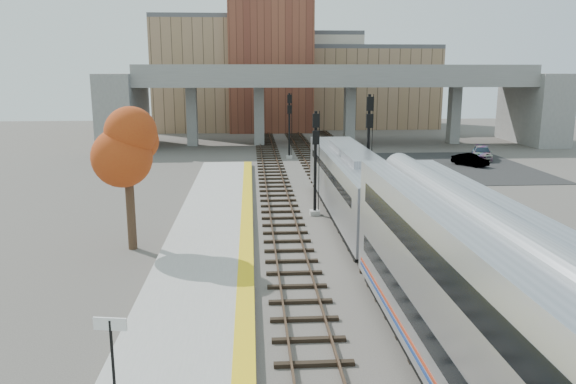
{
  "coord_description": "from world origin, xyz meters",
  "views": [
    {
      "loc": [
        -5.06,
        -22.93,
        8.92
      ],
      "look_at": [
        -3.09,
        6.44,
        2.5
      ],
      "focal_mm": 35.0,
      "sensor_mm": 36.0,
      "label": 1
    }
  ],
  "objects_px": {
    "signal_mast_mid": "(368,148)",
    "tree": "(127,145)",
    "signal_mast_near": "(315,166)",
    "car_a": "(431,170)",
    "coach": "(548,373)",
    "signal_mast_far": "(289,127)",
    "car_b": "(470,160)",
    "car_c": "(482,153)",
    "locomotive": "(352,183)"
  },
  "relations": [
    {
      "from": "signal_mast_mid",
      "to": "tree",
      "type": "distance_m",
      "value": 17.37
    },
    {
      "from": "signal_mast_near",
      "to": "tree",
      "type": "height_order",
      "value": "tree"
    },
    {
      "from": "car_a",
      "to": "coach",
      "type": "bearing_deg",
      "value": -89.16
    },
    {
      "from": "signal_mast_mid",
      "to": "signal_mast_far",
      "type": "xyz_separation_m",
      "value": [
        -4.1,
        19.23,
        -0.48
      ]
    },
    {
      "from": "signal_mast_mid",
      "to": "car_b",
      "type": "relative_size",
      "value": 2.11
    },
    {
      "from": "car_a",
      "to": "car_c",
      "type": "distance_m",
      "value": 12.07
    },
    {
      "from": "signal_mast_near",
      "to": "tree",
      "type": "distance_m",
      "value": 11.92
    },
    {
      "from": "signal_mast_near",
      "to": "signal_mast_mid",
      "type": "height_order",
      "value": "signal_mast_mid"
    },
    {
      "from": "locomotive",
      "to": "car_c",
      "type": "bearing_deg",
      "value": 51.84
    },
    {
      "from": "coach",
      "to": "car_a",
      "type": "xyz_separation_m",
      "value": [
        9.11,
        35.59,
        -2.14
      ]
    },
    {
      "from": "locomotive",
      "to": "signal_mast_far",
      "type": "bearing_deg",
      "value": 94.95
    },
    {
      "from": "car_c",
      "to": "locomotive",
      "type": "bearing_deg",
      "value": -108.95
    },
    {
      "from": "locomotive",
      "to": "car_b",
      "type": "height_order",
      "value": "locomotive"
    },
    {
      "from": "coach",
      "to": "car_c",
      "type": "xyz_separation_m",
      "value": [
        17.23,
        44.53,
        -2.09
      ]
    },
    {
      "from": "car_c",
      "to": "signal_mast_near",
      "type": "bearing_deg",
      "value": -113.68
    },
    {
      "from": "signal_mast_mid",
      "to": "signal_mast_far",
      "type": "distance_m",
      "value": 19.67
    },
    {
      "from": "signal_mast_near",
      "to": "car_a",
      "type": "distance_m",
      "value": 16.51
    },
    {
      "from": "coach",
      "to": "car_b",
      "type": "bearing_deg",
      "value": 70.36
    },
    {
      "from": "locomotive",
      "to": "car_b",
      "type": "xyz_separation_m",
      "value": [
        14.61,
        18.35,
        -1.67
      ]
    },
    {
      "from": "locomotive",
      "to": "car_c",
      "type": "height_order",
      "value": "locomotive"
    },
    {
      "from": "signal_mast_mid",
      "to": "car_b",
      "type": "height_order",
      "value": "signal_mast_mid"
    },
    {
      "from": "signal_mast_near",
      "to": "tree",
      "type": "xyz_separation_m",
      "value": [
        -10.02,
        -6.07,
        2.21
      ]
    },
    {
      "from": "signal_mast_far",
      "to": "tree",
      "type": "distance_m",
      "value": 30.95
    },
    {
      "from": "locomotive",
      "to": "tree",
      "type": "bearing_deg",
      "value": -157.78
    },
    {
      "from": "coach",
      "to": "signal_mast_near",
      "type": "distance_m",
      "value": 23.82
    },
    {
      "from": "car_b",
      "to": "tree",
      "type": "bearing_deg",
      "value": -173.15
    },
    {
      "from": "locomotive",
      "to": "car_c",
      "type": "xyz_separation_m",
      "value": [
        17.23,
        21.92,
        -1.58
      ]
    },
    {
      "from": "coach",
      "to": "signal_mast_far",
      "type": "distance_m",
      "value": 46.92
    },
    {
      "from": "signal_mast_mid",
      "to": "signal_mast_far",
      "type": "relative_size",
      "value": 1.11
    },
    {
      "from": "signal_mast_far",
      "to": "locomotive",
      "type": "bearing_deg",
      "value": -85.05
    },
    {
      "from": "signal_mast_mid",
      "to": "car_c",
      "type": "xyz_separation_m",
      "value": [
        15.23,
        16.89,
        -2.98
      ]
    },
    {
      "from": "signal_mast_mid",
      "to": "tree",
      "type": "height_order",
      "value": "signal_mast_mid"
    },
    {
      "from": "car_b",
      "to": "car_c",
      "type": "distance_m",
      "value": 4.43
    },
    {
      "from": "signal_mast_near",
      "to": "signal_mast_far",
      "type": "xyz_separation_m",
      "value": [
        0.0,
        23.14,
        0.1
      ]
    },
    {
      "from": "signal_mast_far",
      "to": "car_a",
      "type": "relative_size",
      "value": 1.83
    },
    {
      "from": "tree",
      "to": "car_c",
      "type": "relative_size",
      "value": 1.57
    },
    {
      "from": "car_a",
      "to": "car_c",
      "type": "height_order",
      "value": "car_c"
    },
    {
      "from": "tree",
      "to": "car_b",
      "type": "distance_m",
      "value": 35.77
    },
    {
      "from": "locomotive",
      "to": "car_b",
      "type": "distance_m",
      "value": 23.51
    },
    {
      "from": "coach",
      "to": "tree",
      "type": "xyz_separation_m",
      "value": [
        -12.12,
        17.66,
        2.52
      ]
    },
    {
      "from": "signal_mast_mid",
      "to": "tree",
      "type": "bearing_deg",
      "value": -144.75
    },
    {
      "from": "coach",
      "to": "signal_mast_near",
      "type": "height_order",
      "value": "signal_mast_near"
    },
    {
      "from": "tree",
      "to": "signal_mast_far",
      "type": "bearing_deg",
      "value": 71.07
    },
    {
      "from": "tree",
      "to": "car_b",
      "type": "bearing_deg",
      "value": 41.07
    },
    {
      "from": "coach",
      "to": "signal_mast_far",
      "type": "height_order",
      "value": "signal_mast_far"
    },
    {
      "from": "locomotive",
      "to": "car_a",
      "type": "distance_m",
      "value": 15.95
    },
    {
      "from": "tree",
      "to": "car_c",
      "type": "xyz_separation_m",
      "value": [
        29.35,
        26.87,
        -4.61
      ]
    },
    {
      "from": "tree",
      "to": "locomotive",
      "type": "bearing_deg",
      "value": 22.22
    },
    {
      "from": "car_b",
      "to": "car_a",
      "type": "bearing_deg",
      "value": -169.97
    },
    {
      "from": "signal_mast_near",
      "to": "tree",
      "type": "bearing_deg",
      "value": -148.79
    }
  ]
}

